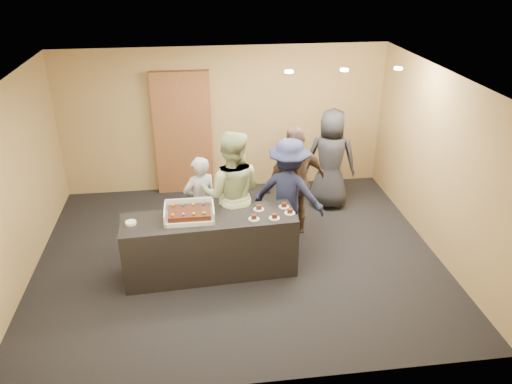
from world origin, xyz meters
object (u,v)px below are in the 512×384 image
Objects in this scene: plate_stack at (131,223)px; person_brown_extra at (295,182)px; cake_box at (190,215)px; person_server_grey at (201,202)px; serving_counter at (210,245)px; person_navy_man at (288,193)px; storage_cabinet at (183,134)px; sheet_cake at (189,212)px; person_dark_suit at (331,159)px; person_sage_man at (232,194)px.

person_brown_extra reaches higher than plate_stack.
cake_box is 0.37× the size of person_brown_extra.
plate_stack is 0.10× the size of person_server_grey.
person_server_grey reaches higher than serving_counter.
person_navy_man is at bearing 25.44° from serving_counter.
person_brown_extra reaches higher than person_navy_man.
storage_cabinet reaches higher than sheet_cake.
sheet_cake is at bearing 176.84° from serving_counter.
sheet_cake is at bearing 3.09° from plate_stack.
person_dark_suit reaches higher than person_server_grey.
person_server_grey is at bearing 78.18° from sheet_cake.
cake_box reaches higher than serving_counter.
person_sage_man is 1.12m from person_brown_extra.
sheet_cake is 0.79m from plate_stack.
person_dark_suit is at bearing 35.96° from cake_box.
plate_stack is 3.75m from person_dark_suit.
person_sage_man is at bearing -72.51° from storage_cabinet.
person_sage_man is 1.12× the size of person_navy_man.
sheet_cake is 0.84m from person_server_grey.
person_navy_man is at bearing 152.43° from person_server_grey.
sheet_cake is at bearing -90.91° from cake_box.
person_dark_suit is (2.47, 1.82, -0.10)m from sheet_cake.
person_sage_man reaches higher than plate_stack.
sheet_cake is 0.32× the size of person_dark_suit.
plate_stack is at bearing -175.11° from cake_box.
serving_counter is 3.57× the size of cake_box.
sheet_cake is at bearing 51.54° from person_navy_man.
cake_box is 0.80m from person_server_grey.
storage_cabinet is at bearing -2.99° from person_dark_suit.
storage_cabinet is at bearing -25.70° from person_navy_man.
cake_box is 0.35× the size of person_sage_man.
storage_cabinet is at bearing 93.86° from serving_counter.
storage_cabinet is at bearing -68.42° from person_brown_extra.
person_dark_suit is at bearing -135.58° from person_sage_man.
person_navy_man is at bearing 17.44° from plate_stack.
cake_box is 1.64m from person_navy_man.
storage_cabinet is 1.18× the size of person_sage_man.
storage_cabinet is 4.01× the size of sheet_cake.
plate_stack is at bearing 179.16° from serving_counter.
person_server_grey is 0.76× the size of person_sage_man.
person_sage_man reaches higher than person_dark_suit.
person_brown_extra is at bearing 163.07° from person_server_grey.
serving_counter is 16.29× the size of plate_stack.
serving_counter is 1.15m from plate_stack.
sheet_cake is (-0.26, -0.00, 0.55)m from serving_counter.
person_navy_man is (2.29, 0.72, -0.05)m from plate_stack.
cake_box reaches higher than plate_stack.
person_dark_suit reaches higher than sheet_cake.
storage_cabinet is at bearing 91.63° from sheet_cake.
person_brown_extra is (1.40, 0.94, 0.47)m from serving_counter.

